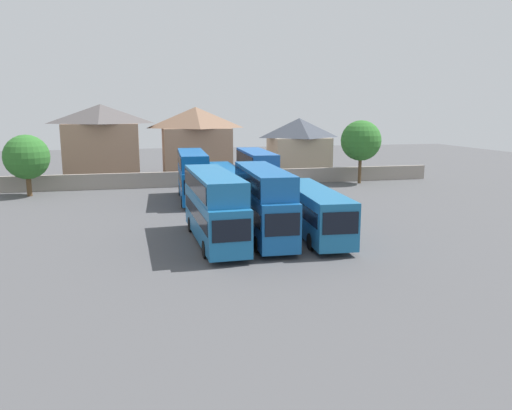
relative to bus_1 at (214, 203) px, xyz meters
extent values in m
plane|color=#4C4C4F|center=(3.61, 17.95, -2.71)|extent=(140.00, 140.00, 0.00)
cube|color=gray|center=(3.61, 25.90, -1.81)|extent=(56.00, 0.50, 1.80)
cube|color=#1B649E|center=(0.00, -0.10, -0.89)|extent=(2.94, 11.39, 2.92)
cube|color=black|center=(0.18, -5.77, -0.54)|extent=(2.28, 0.15, 1.31)
cube|color=black|center=(0.00, -0.10, -0.54)|extent=(2.95, 10.48, 0.92)
cube|color=#1B649E|center=(-0.01, 0.18, 1.33)|extent=(2.87, 10.82, 1.52)
cube|color=black|center=(-0.01, 0.18, 1.33)|extent=(2.94, 10.26, 1.06)
cylinder|color=black|center=(1.30, -3.57, -2.16)|extent=(0.33, 1.11, 1.10)
cylinder|color=black|center=(-1.08, -3.64, -2.16)|extent=(0.33, 1.11, 1.10)
cylinder|color=black|center=(1.08, 3.44, -2.16)|extent=(0.33, 1.11, 1.10)
cylinder|color=black|center=(-1.29, 3.37, -2.16)|extent=(0.33, 1.11, 1.10)
cube|color=#15569B|center=(3.48, -0.11, -0.82)|extent=(2.74, 10.48, 3.06)
cube|color=black|center=(3.32, -5.33, -0.45)|extent=(2.14, 0.14, 1.38)
cube|color=black|center=(3.48, -0.11, -0.45)|extent=(2.76, 9.65, 0.96)
cube|color=#15569B|center=(3.48, 0.15, 1.50)|extent=(2.68, 9.95, 1.57)
cube|color=black|center=(3.48, 0.15, 1.50)|extent=(2.75, 9.44, 1.10)
cylinder|color=black|center=(4.50, -3.37, -2.16)|extent=(0.33, 1.11, 1.10)
cylinder|color=black|center=(2.26, -3.30, -2.16)|extent=(0.33, 1.11, 1.10)
cylinder|color=black|center=(4.69, 3.08, -2.16)|extent=(0.33, 1.11, 1.10)
cylinder|color=black|center=(2.45, 3.15, -2.16)|extent=(0.33, 1.11, 1.10)
cube|color=#1B6397|center=(7.22, 0.23, -0.83)|extent=(3.28, 11.91, 3.04)
cube|color=black|center=(6.86, -5.66, -0.46)|extent=(2.26, 0.22, 1.37)
cube|color=black|center=(7.22, 0.23, -0.46)|extent=(3.27, 10.97, 0.96)
cylinder|color=black|center=(8.17, -3.48, -2.16)|extent=(0.37, 1.12, 1.10)
cylinder|color=black|center=(5.82, -3.34, -2.16)|extent=(0.37, 1.12, 1.10)
cylinder|color=black|center=(8.62, 3.80, -2.16)|extent=(0.37, 1.12, 1.10)
cylinder|color=black|center=(6.27, 3.95, -2.16)|extent=(0.37, 1.12, 1.10)
cube|color=#0C53A5|center=(0.21, 16.27, -0.87)|extent=(2.98, 11.07, 2.96)
cube|color=black|center=(-0.02, 10.77, -0.51)|extent=(2.22, 0.17, 1.33)
cube|color=black|center=(0.21, 16.27, -0.51)|extent=(2.99, 10.20, 0.93)
cube|color=#0C53A5|center=(0.22, 16.55, 1.39)|extent=(2.91, 10.52, 1.56)
cube|color=black|center=(0.22, 16.55, 1.39)|extent=(2.98, 9.98, 1.09)
cylinder|color=black|center=(1.23, 12.82, -2.16)|extent=(0.35, 1.11, 1.10)
cylinder|color=black|center=(-1.09, 12.92, -2.16)|extent=(0.35, 1.11, 1.10)
cylinder|color=black|center=(1.52, 19.62, -2.16)|extent=(0.35, 1.11, 1.10)
cylinder|color=black|center=(-0.81, 19.72, -2.16)|extent=(0.35, 1.11, 1.10)
cube|color=#0B59A4|center=(3.48, 16.12, -0.87)|extent=(2.49, 11.51, 2.96)
cube|color=black|center=(3.47, 10.35, -0.52)|extent=(2.17, 0.09, 1.33)
cube|color=black|center=(3.48, 16.12, -0.52)|extent=(2.53, 10.59, 0.93)
cylinder|color=black|center=(4.61, 12.55, -2.16)|extent=(0.30, 1.10, 1.10)
cylinder|color=black|center=(2.34, 12.55, -2.16)|extent=(0.30, 1.10, 1.10)
cylinder|color=black|center=(4.62, 19.68, -2.16)|extent=(0.30, 1.10, 1.10)
cylinder|color=black|center=(2.36, 19.69, -2.16)|extent=(0.30, 1.10, 1.10)
cube|color=#1B55A5|center=(6.74, 16.24, -0.90)|extent=(2.97, 11.12, 2.90)
cube|color=black|center=(6.54, 10.71, -0.55)|extent=(2.25, 0.16, 1.31)
cube|color=black|center=(6.74, 16.24, -0.55)|extent=(2.97, 10.24, 0.91)
cube|color=#1B55A5|center=(6.76, 16.51, 1.35)|extent=(2.90, 10.56, 1.59)
cube|color=black|center=(6.76, 16.51, 1.35)|extent=(2.97, 10.02, 1.11)
cylinder|color=black|center=(7.79, 12.78, -2.16)|extent=(0.34, 1.11, 1.10)
cylinder|color=black|center=(5.44, 12.86, -2.16)|extent=(0.34, 1.11, 1.10)
cylinder|color=black|center=(8.05, 19.61, -2.16)|extent=(0.34, 1.11, 1.10)
cylinder|color=black|center=(5.70, 19.70, -2.16)|extent=(0.34, 1.11, 1.10)
cube|color=#9E7A60|center=(-9.50, 33.96, 0.93)|extent=(9.12, 6.60, 7.27)
pyramid|color=#514C4C|center=(-9.50, 33.96, 5.77)|extent=(9.57, 6.93, 2.42)
cube|color=#9E7A60|center=(2.56, 34.13, 0.60)|extent=(8.75, 7.12, 6.61)
pyramid|color=brown|center=(2.56, 34.13, 5.28)|extent=(9.18, 7.48, 2.75)
cube|color=tan|center=(16.78, 33.53, -0.11)|extent=(7.81, 6.03, 5.20)
pyramid|color=#3D424C|center=(16.78, 33.53, 3.83)|extent=(8.20, 6.34, 2.66)
cylinder|color=brown|center=(-16.34, 22.90, -1.45)|extent=(0.52, 0.52, 2.51)
sphere|color=#2D6B28|center=(-16.34, 22.90, 1.43)|extent=(4.65, 4.65, 4.65)
cylinder|color=brown|center=(21.62, 23.90, -0.93)|extent=(0.40, 0.40, 3.55)
sphere|color=#2D6B28|center=(21.62, 23.90, 2.57)|extent=(4.93, 4.93, 4.93)
camera|label=1|loc=(-4.64, -32.97, 6.22)|focal=34.95mm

